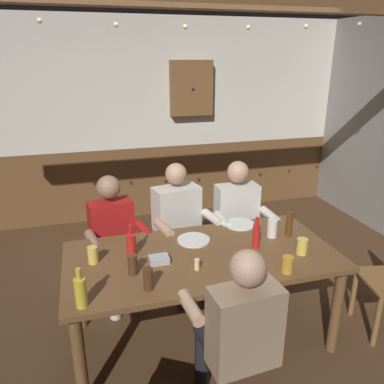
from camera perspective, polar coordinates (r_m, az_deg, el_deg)
name	(u,v)px	position (r m, az deg, el deg)	size (l,w,h in m)	color
ground_plane	(201,336)	(3.33, 1.37, -20.63)	(6.66, 6.66, 0.00)	#4C331E
back_wall_upper	(140,84)	(5.16, -7.70, 15.60)	(5.55, 0.12, 1.65)	silver
back_wall_wainscot	(145,181)	(5.41, -7.08, 1.63)	(5.55, 0.12, 0.98)	brown
dining_table	(202,265)	(2.94, 1.51, -10.77)	(2.00, 0.98, 0.75)	brown
person_0	(114,236)	(3.47, -11.46, -6.37)	(0.56, 0.55, 1.18)	#AD1919
person_1	(180,224)	(3.55, -1.81, -4.76)	(0.60, 0.59, 1.25)	silver
person_2	(239,219)	(3.72, 7.03, -3.94)	(0.55, 0.51, 1.22)	silver
person_3	(238,327)	(2.39, 6.83, -19.29)	(0.56, 0.53, 1.19)	#997F60
table_candle	(197,264)	(2.68, 0.74, -10.71)	(0.04, 0.04, 0.08)	#F9E08C
condiment_caddy	(159,260)	(2.78, -4.94, -9.98)	(0.14, 0.10, 0.05)	#B2B7BC
plate_0	(193,240)	(3.08, 0.21, -7.13)	(0.26, 0.26, 0.01)	white
plate_1	(240,224)	(3.38, 7.12, -4.76)	(0.26, 0.26, 0.01)	white
bottle_0	(289,223)	(3.22, 14.28, -4.49)	(0.05, 0.05, 0.29)	#593314
bottle_1	(131,244)	(2.87, -9.02, -7.66)	(0.07, 0.07, 0.25)	red
bottle_2	(81,291)	(2.39, -16.25, -14.01)	(0.07, 0.07, 0.25)	gold
bottle_3	(256,235)	(2.98, 9.53, -6.32)	(0.06, 0.06, 0.25)	red
pint_glass_0	(133,265)	(2.65, -8.80, -10.63)	(0.07, 0.07, 0.14)	#4C2D19
pint_glass_1	(287,264)	(2.72, 14.00, -10.42)	(0.08, 0.08, 0.12)	gold
pint_glass_2	(302,246)	(2.98, 16.04, -7.77)	(0.08, 0.08, 0.12)	#E5C64C
pint_glass_3	(93,255)	(2.84, -14.52, -9.05)	(0.07, 0.07, 0.12)	#E5C64C
pint_glass_4	(272,228)	(3.19, 11.85, -5.31)	(0.08, 0.08, 0.15)	white
pint_glass_5	(148,279)	(2.48, -6.52, -12.70)	(0.06, 0.06, 0.15)	#4C2D19
wall_dart_cabinet	(191,88)	(5.18, -0.11, 15.18)	(0.56, 0.15, 0.70)	brown
string_lights	(185,22)	(2.97, -1.02, 24.00)	(3.92, 0.04, 0.12)	#F9EAB2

